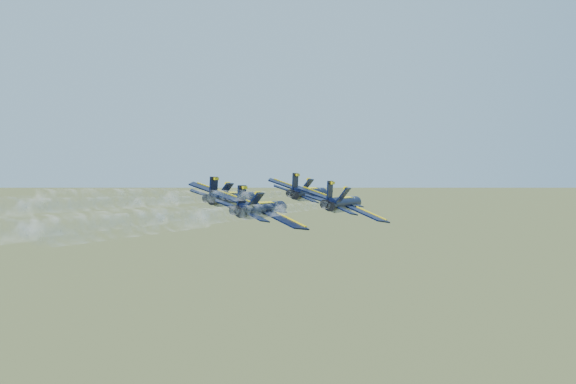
{
  "coord_description": "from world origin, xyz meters",
  "views": [
    {
      "loc": [
        3.13,
        -97.6,
        108.75
      ],
      "look_at": [
        -1.67,
        -1.44,
        97.55
      ],
      "focal_mm": 40.0,
      "sensor_mm": 36.0,
      "label": 1
    }
  ],
  "objects_px": {
    "jet_slot": "(263,209)",
    "jet_left": "(234,198)",
    "jet_lead": "(310,193)",
    "jet_right": "(344,203)"
  },
  "relations": [
    {
      "from": "jet_slot",
      "to": "jet_right",
      "type": "bearing_deg",
      "value": 46.93
    },
    {
      "from": "jet_right",
      "to": "jet_slot",
      "type": "height_order",
      "value": "same"
    },
    {
      "from": "jet_lead",
      "to": "jet_slot",
      "type": "bearing_deg",
      "value": -90.68
    },
    {
      "from": "jet_right",
      "to": "jet_left",
      "type": "bearing_deg",
      "value": -179.46
    },
    {
      "from": "jet_slot",
      "to": "jet_left",
      "type": "bearing_deg",
      "value": 133.28
    },
    {
      "from": "jet_right",
      "to": "jet_slot",
      "type": "xyz_separation_m",
      "value": [
        -11.16,
        -6.24,
        0.0
      ]
    },
    {
      "from": "jet_left",
      "to": "jet_lead",
      "type": "bearing_deg",
      "value": 48.29
    },
    {
      "from": "jet_lead",
      "to": "jet_right",
      "type": "bearing_deg",
      "value": -49.01
    },
    {
      "from": "jet_lead",
      "to": "jet_right",
      "type": "xyz_separation_m",
      "value": [
        5.12,
        -11.91,
        0.0
      ]
    },
    {
      "from": "jet_lead",
      "to": "jet_slot",
      "type": "xyz_separation_m",
      "value": [
        -6.04,
        -18.15,
        0.0
      ]
    }
  ]
}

